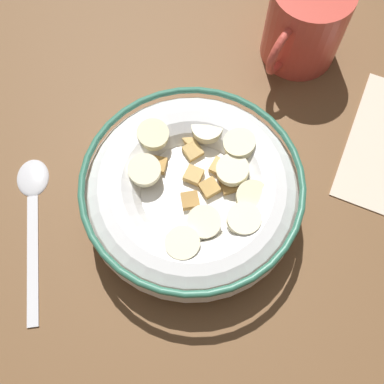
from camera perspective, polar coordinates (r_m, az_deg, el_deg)
The scene contains 4 objects.
ground_plane at distance 45.15cm, azimuth -0.00°, elevation -1.93°, with size 133.81×133.81×2.00cm, color brown.
cereal_bowl at distance 41.52cm, azimuth 0.04°, elevation -0.03°, with size 19.48×19.48×5.78cm.
spoon at distance 46.54cm, azimuth -19.04°, elevation -0.96°, with size 12.92×12.88×0.80cm.
coffee_mug at distance 51.23cm, azimuth 13.62°, elevation 19.37°, with size 10.85×8.03×8.64cm.
Camera 1 is at (12.51, 9.55, 41.32)cm, focal length 43.48 mm.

